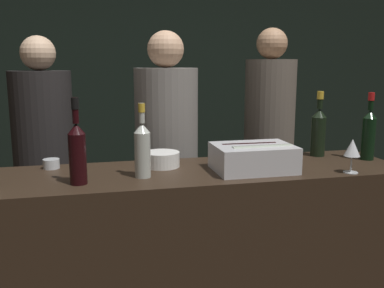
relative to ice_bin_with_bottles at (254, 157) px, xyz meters
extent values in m
cube|color=black|center=(-0.27, 2.22, 0.25)|extent=(6.40, 0.06, 2.80)
cube|color=#2D2116|center=(-0.27, 0.07, -0.61)|extent=(2.01, 0.53, 1.08)
cube|color=silver|center=(0.00, 0.00, -0.01)|extent=(0.36, 0.27, 0.12)
cylinder|color=#9EA899|center=(0.02, -0.04, 0.02)|extent=(0.28, 0.08, 0.07)
cylinder|color=black|center=(-0.01, 0.04, 0.02)|extent=(0.26, 0.07, 0.06)
cylinder|color=white|center=(-0.40, 0.17, -0.03)|extent=(0.17, 0.17, 0.07)
cylinder|color=gray|center=(-0.40, 0.17, 0.00)|extent=(0.14, 0.14, 0.01)
cylinder|color=silver|center=(0.42, -0.14, -0.06)|extent=(0.06, 0.06, 0.00)
cylinder|color=silver|center=(0.42, -0.14, -0.02)|extent=(0.01, 0.01, 0.07)
cone|color=silver|center=(0.42, -0.14, 0.05)|extent=(0.07, 0.07, 0.08)
cylinder|color=silver|center=(-0.92, 0.25, -0.04)|extent=(0.08, 0.08, 0.05)
sphere|color=#F9D67F|center=(-0.92, 0.25, -0.04)|extent=(0.03, 0.03, 0.03)
cylinder|color=#B2B7AD|center=(-0.51, 0.00, 0.03)|extent=(0.07, 0.07, 0.20)
cone|color=#B2B7AD|center=(-0.51, 0.00, 0.15)|extent=(0.07, 0.07, 0.04)
cylinder|color=#B2B7AD|center=(-0.51, 0.00, 0.22)|extent=(0.03, 0.03, 0.09)
cylinder|color=gold|center=(-0.51, 0.00, 0.24)|extent=(0.03, 0.03, 0.04)
cylinder|color=black|center=(0.45, 0.23, 0.04)|extent=(0.08, 0.08, 0.21)
cone|color=black|center=(0.45, 0.23, 0.17)|extent=(0.08, 0.08, 0.05)
cylinder|color=black|center=(0.45, 0.23, 0.23)|extent=(0.03, 0.03, 0.09)
cylinder|color=gold|center=(0.45, 0.23, 0.26)|extent=(0.03, 0.03, 0.04)
cylinder|color=black|center=(0.66, 0.09, 0.04)|extent=(0.07, 0.07, 0.22)
cone|color=black|center=(0.66, 0.09, 0.17)|extent=(0.07, 0.07, 0.04)
cylinder|color=black|center=(0.66, 0.09, 0.24)|extent=(0.03, 0.03, 0.09)
cylinder|color=red|center=(0.66, 0.09, 0.26)|extent=(0.03, 0.03, 0.04)
cylinder|color=black|center=(-0.79, -0.05, 0.04)|extent=(0.07, 0.07, 0.21)
cone|color=black|center=(-0.79, -0.05, 0.17)|extent=(0.07, 0.07, 0.04)
cylinder|color=black|center=(-0.79, -0.05, 0.24)|extent=(0.03, 0.03, 0.10)
cylinder|color=black|center=(-0.79, -0.05, 0.27)|extent=(0.03, 0.03, 0.05)
cube|color=black|center=(0.48, 0.95, -0.73)|extent=(0.26, 0.19, 0.84)
cylinder|color=#60564C|center=(0.48, 0.95, 0.07)|extent=(0.35, 0.35, 0.76)
sphere|color=tan|center=(0.48, 0.95, 0.56)|extent=(0.21, 0.21, 0.21)
cube|color=black|center=(-0.30, 0.64, -0.75)|extent=(0.28, 0.20, 0.81)
cylinder|color=slate|center=(-0.30, 0.64, 0.03)|extent=(0.37, 0.37, 0.74)
sphere|color=tan|center=(-0.30, 0.64, 0.50)|extent=(0.21, 0.21, 0.21)
cube|color=black|center=(-1.03, 0.96, -0.75)|extent=(0.28, 0.21, 0.80)
cylinder|color=black|center=(-1.03, 0.96, 0.01)|extent=(0.37, 0.37, 0.73)
sphere|color=beige|center=(-1.03, 0.96, 0.49)|extent=(0.21, 0.21, 0.21)
camera|label=1|loc=(-0.72, -1.82, 0.42)|focal=40.00mm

